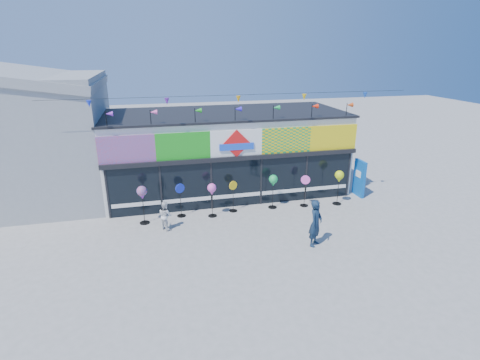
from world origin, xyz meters
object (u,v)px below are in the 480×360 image
object	(u,v)px
spinner_2	(212,190)
adult_man	(316,223)
spinner_3	(233,195)
blue_sign	(359,178)
spinner_1	(181,199)
spinner_0	(142,194)
spinner_5	(305,190)
spinner_4	(273,182)
spinner_6	(339,177)
child	(165,215)

from	to	relation	value
spinner_2	adult_man	xyz separation A→B (m)	(3.39, -3.50, -0.33)
spinner_2	spinner_3	distance (m)	1.18
spinner_2	adult_man	distance (m)	4.88
blue_sign	spinner_1	xyz separation A→B (m)	(-9.07, -0.43, -0.12)
adult_man	spinner_1	bearing A→B (deg)	96.88
spinner_0	spinner_5	bearing A→B (deg)	1.19
spinner_0	spinner_4	size ratio (longest dim) A/B	1.04
spinner_1	spinner_6	xyz separation A→B (m)	(7.50, -0.36, 0.54)
child	spinner_6	bearing A→B (deg)	-119.76
spinner_2	spinner_4	size ratio (longest dim) A/B	0.95
spinner_5	spinner_1	bearing A→B (deg)	178.05
spinner_0	spinner_6	xyz separation A→B (m)	(9.11, -0.01, -0.00)
adult_man	spinner_4	bearing A→B (deg)	52.48
spinner_4	adult_man	size ratio (longest dim) A/B	0.89
blue_sign	adult_man	distance (m)	6.06
spinner_0	spinner_4	bearing A→B (deg)	3.03
spinner_1	spinner_3	size ratio (longest dim) A/B	1.05
blue_sign	spinner_2	distance (m)	7.74
blue_sign	spinner_3	xyz separation A→B (m)	(-6.67, -0.44, -0.16)
spinner_0	spinner_5	xyz separation A→B (m)	(7.46, 0.15, -0.55)
spinner_2	spinner_6	world-z (taller)	spinner_6
spinner_4	child	size ratio (longest dim) A/B	1.33
spinner_1	spinner_4	distance (m)	4.33
child	spinner_3	bearing A→B (deg)	-105.48
blue_sign	spinner_0	size ratio (longest dim) A/B	1.09
spinner_0	spinner_3	xyz separation A→B (m)	(4.02, 0.35, -0.59)
spinner_0	spinner_4	xyz separation A→B (m)	(5.92, 0.31, -0.06)
blue_sign	spinner_5	bearing A→B (deg)	-169.98
spinner_0	spinner_1	xyz separation A→B (m)	(1.62, 0.35, -0.55)
blue_sign	spinner_4	world-z (taller)	blue_sign
blue_sign	spinner_5	world-z (taller)	blue_sign
spinner_2	spinner_5	distance (m)	4.51
spinner_1	spinner_6	world-z (taller)	spinner_6
spinner_2	child	xyz separation A→B (m)	(-2.10, -0.79, -0.64)
spinner_1	adult_man	bearing A→B (deg)	-38.82
spinner_1	adult_man	world-z (taller)	adult_man
spinner_0	spinner_6	bearing A→B (deg)	-0.05
spinner_0	spinner_1	bearing A→B (deg)	12.36
blue_sign	child	distance (m)	9.93
spinner_1	spinner_5	bearing A→B (deg)	-1.95
spinner_0	spinner_5	world-z (taller)	spinner_0
spinner_4	spinner_6	xyz separation A→B (m)	(3.19, -0.32, 0.05)
spinner_3	child	size ratio (longest dim) A/B	1.20
blue_sign	spinner_0	world-z (taller)	blue_sign
blue_sign	spinner_3	distance (m)	6.68
blue_sign	child	world-z (taller)	blue_sign
blue_sign	spinner_0	xyz separation A→B (m)	(-10.68, -0.79, 0.43)
spinner_3	spinner_4	bearing A→B (deg)	-1.03
spinner_2	spinner_4	bearing A→B (deg)	5.58
spinner_2	spinner_3	world-z (taller)	spinner_2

